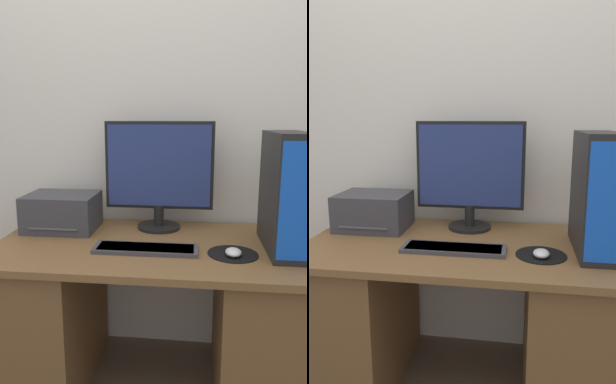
% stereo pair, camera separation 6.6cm
% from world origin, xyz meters
% --- Properties ---
extents(wall_back, '(6.40, 0.05, 2.70)m').
position_xyz_m(wall_back, '(0.00, 0.81, 1.35)').
color(wall_back, silver).
rests_on(wall_back, ground_plane).
extents(desk, '(1.42, 0.75, 0.74)m').
position_xyz_m(desk, '(0.00, 0.38, 0.39)').
color(desk, brown).
rests_on(desk, ground_plane).
extents(monitor, '(0.54, 0.22, 0.54)m').
position_xyz_m(monitor, '(0.01, 0.62, 1.04)').
color(monitor, black).
rests_on(monitor, desk).
extents(keyboard, '(0.44, 0.14, 0.02)m').
position_xyz_m(keyboard, '(-0.01, 0.27, 0.75)').
color(keyboard, '#3D3D42').
rests_on(keyboard, desk).
extents(mousepad, '(0.21, 0.21, 0.00)m').
position_xyz_m(mousepad, '(0.35, 0.27, 0.75)').
color(mousepad, black).
rests_on(mousepad, desk).
extents(mouse, '(0.07, 0.08, 0.03)m').
position_xyz_m(mouse, '(0.35, 0.25, 0.76)').
color(mouse, silver).
rests_on(mouse, mousepad).
extents(computer_tower, '(0.15, 0.42, 0.50)m').
position_xyz_m(computer_tower, '(0.57, 0.37, 0.99)').
color(computer_tower, black).
rests_on(computer_tower, desk).
extents(printer, '(0.35, 0.28, 0.18)m').
position_xyz_m(printer, '(-0.48, 0.54, 0.83)').
color(printer, '#38383D').
rests_on(printer, desk).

